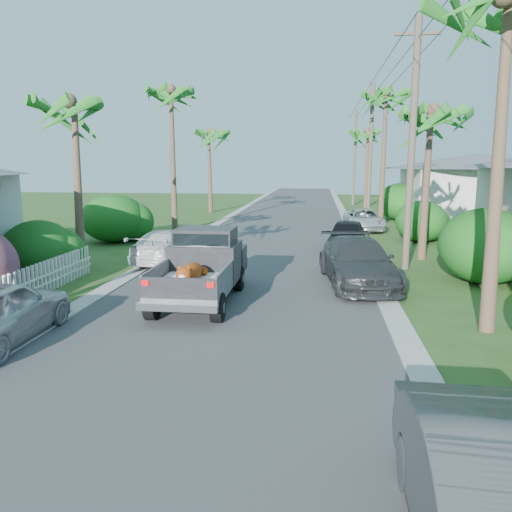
# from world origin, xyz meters

# --- Properties ---
(ground) EXTENTS (120.00, 120.00, 0.00)m
(ground) POSITION_xyz_m (0.00, 0.00, 0.00)
(ground) COLOR #2D4A1B
(ground) RESTS_ON ground
(road) EXTENTS (8.00, 100.00, 0.02)m
(road) POSITION_xyz_m (0.00, 25.00, 0.01)
(road) COLOR #38383A
(road) RESTS_ON ground
(curb_left) EXTENTS (0.60, 100.00, 0.06)m
(curb_left) POSITION_xyz_m (-4.30, 25.00, 0.03)
(curb_left) COLOR #A5A39E
(curb_left) RESTS_ON ground
(curb_right) EXTENTS (0.60, 100.00, 0.06)m
(curb_right) POSITION_xyz_m (4.30, 25.00, 0.03)
(curb_right) COLOR #A5A39E
(curb_right) RESTS_ON ground
(pickup_truck) EXTENTS (1.98, 5.12, 2.06)m
(pickup_truck) POSITION_xyz_m (-1.02, 7.93, 1.01)
(pickup_truck) COLOR black
(pickup_truck) RESTS_ON ground
(parked_car_rm) EXTENTS (2.72, 5.34, 1.48)m
(parked_car_rm) POSITION_xyz_m (3.60, 10.22, 0.74)
(parked_car_rm) COLOR #2D3032
(parked_car_rm) RESTS_ON ground
(parked_car_rf) EXTENTS (2.10, 4.26, 1.40)m
(parked_car_rf) POSITION_xyz_m (3.60, 16.72, 0.70)
(parked_car_rf) COLOR black
(parked_car_rf) RESTS_ON ground
(parked_car_rd) EXTENTS (2.36, 4.59, 1.24)m
(parked_car_rd) POSITION_xyz_m (5.00, 24.20, 0.62)
(parked_car_rd) COLOR silver
(parked_car_rd) RESTS_ON ground
(parked_car_lf) EXTENTS (2.33, 4.75, 1.33)m
(parked_car_lf) POSITION_xyz_m (-3.60, 13.04, 0.66)
(parked_car_lf) COLOR silver
(parked_car_lf) RESTS_ON ground
(palm_l_b) EXTENTS (4.40, 4.40, 7.40)m
(palm_l_b) POSITION_xyz_m (-6.80, 12.00, 6.15)
(palm_l_b) COLOR brown
(palm_l_b) RESTS_ON ground
(palm_l_c) EXTENTS (4.40, 4.40, 9.20)m
(palm_l_c) POSITION_xyz_m (-6.00, 22.00, 7.91)
(palm_l_c) COLOR brown
(palm_l_c) RESTS_ON ground
(palm_l_d) EXTENTS (4.40, 4.40, 7.70)m
(palm_l_d) POSITION_xyz_m (-6.50, 34.00, 6.44)
(palm_l_d) COLOR brown
(palm_l_d) RESTS_ON ground
(palm_r_b) EXTENTS (4.40, 4.40, 7.20)m
(palm_r_b) POSITION_xyz_m (6.60, 15.00, 5.95)
(palm_r_b) COLOR brown
(palm_r_b) RESTS_ON ground
(palm_r_c) EXTENTS (4.40, 4.40, 9.40)m
(palm_r_c) POSITION_xyz_m (6.20, 26.00, 8.11)
(palm_r_c) COLOR brown
(palm_r_c) RESTS_ON ground
(palm_r_d) EXTENTS (4.40, 4.40, 8.00)m
(palm_r_d) POSITION_xyz_m (6.50, 40.00, 6.74)
(palm_r_d) COLOR brown
(palm_r_d) RESTS_ON ground
(shrub_l_c) EXTENTS (2.40, 2.64, 2.00)m
(shrub_l_c) POSITION_xyz_m (-7.40, 10.00, 1.00)
(shrub_l_c) COLOR #154B16
(shrub_l_c) RESTS_ON ground
(shrub_l_d) EXTENTS (3.20, 3.52, 2.40)m
(shrub_l_d) POSITION_xyz_m (-8.00, 18.00, 1.20)
(shrub_l_d) COLOR #154B16
(shrub_l_d) RESTS_ON ground
(shrub_r_b) EXTENTS (3.00, 3.30, 2.50)m
(shrub_r_b) POSITION_xyz_m (7.80, 11.00, 1.25)
(shrub_r_b) COLOR #154B16
(shrub_r_b) RESTS_ON ground
(shrub_r_c) EXTENTS (2.60, 2.86, 2.10)m
(shrub_r_c) POSITION_xyz_m (7.50, 20.00, 1.05)
(shrub_r_c) COLOR #154B16
(shrub_r_c) RESTS_ON ground
(shrub_r_d) EXTENTS (3.20, 3.52, 2.60)m
(shrub_r_d) POSITION_xyz_m (8.00, 30.00, 1.30)
(shrub_r_d) COLOR #154B16
(shrub_r_d) RESTS_ON ground
(house_right_far) EXTENTS (9.00, 8.00, 4.60)m
(house_right_far) POSITION_xyz_m (13.00, 30.00, 2.12)
(house_right_far) COLOR silver
(house_right_far) RESTS_ON ground
(utility_pole_b) EXTENTS (1.60, 0.26, 9.00)m
(utility_pole_b) POSITION_xyz_m (5.60, 13.00, 4.60)
(utility_pole_b) COLOR brown
(utility_pole_b) RESTS_ON ground
(utility_pole_c) EXTENTS (1.60, 0.26, 9.00)m
(utility_pole_c) POSITION_xyz_m (5.60, 28.00, 4.60)
(utility_pole_c) COLOR brown
(utility_pole_c) RESTS_ON ground
(utility_pole_d) EXTENTS (1.60, 0.26, 9.00)m
(utility_pole_d) POSITION_xyz_m (5.60, 43.00, 4.60)
(utility_pole_d) COLOR brown
(utility_pole_d) RESTS_ON ground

